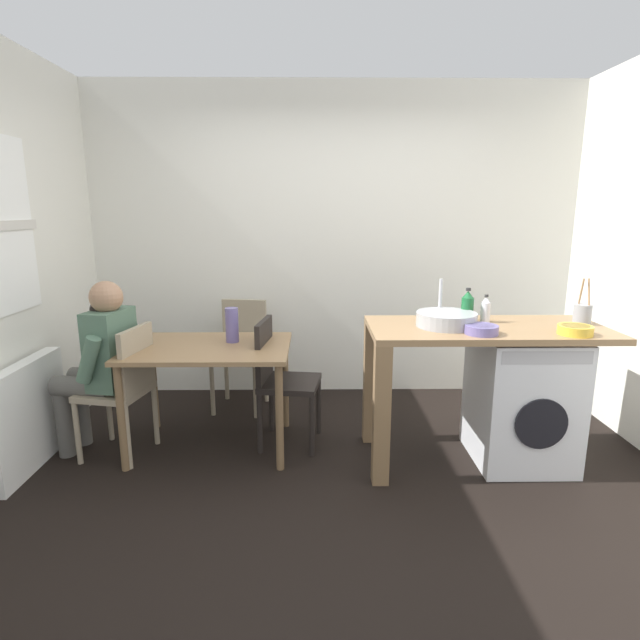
% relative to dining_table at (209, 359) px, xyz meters
% --- Properties ---
extents(ground_plane, '(5.46, 5.46, 0.00)m').
position_rel_dining_table_xyz_m(ground_plane, '(0.90, -0.57, -0.64)').
color(ground_plane, black).
extents(wall_back, '(4.60, 0.10, 2.70)m').
position_rel_dining_table_xyz_m(wall_back, '(0.90, 1.18, 0.71)').
color(wall_back, silver).
rests_on(wall_back, ground_plane).
extents(radiator, '(0.10, 0.80, 0.70)m').
position_rel_dining_table_xyz_m(radiator, '(-1.12, -0.27, -0.29)').
color(radiator, white).
rests_on(radiator, ground_plane).
extents(dining_table, '(1.10, 0.76, 0.74)m').
position_rel_dining_table_xyz_m(dining_table, '(0.00, 0.00, 0.00)').
color(dining_table, olive).
rests_on(dining_table, ground_plane).
extents(chair_person_seat, '(0.47, 0.47, 0.90)m').
position_rel_dining_table_xyz_m(chair_person_seat, '(-0.55, -0.11, -0.14)').
color(chair_person_seat, gray).
rests_on(chair_person_seat, ground_plane).
extents(chair_opposite, '(0.45, 0.45, 0.90)m').
position_rel_dining_table_xyz_m(chair_opposite, '(0.48, 0.06, -0.14)').
color(chair_opposite, black).
rests_on(chair_opposite, ground_plane).
extents(chair_spare_by_wall, '(0.46, 0.46, 0.90)m').
position_rel_dining_table_xyz_m(chair_spare_by_wall, '(0.11, 0.77, -0.14)').
color(chair_spare_by_wall, gray).
rests_on(chair_spare_by_wall, ground_plane).
extents(seated_person, '(0.54, 0.54, 1.20)m').
position_rel_dining_table_xyz_m(seated_person, '(-0.70, -0.08, 0.03)').
color(seated_person, '#595651').
rests_on(seated_person, ground_plane).
extents(kitchen_counter, '(1.50, 0.68, 0.92)m').
position_rel_dining_table_xyz_m(kitchen_counter, '(1.61, -0.21, 0.12)').
color(kitchen_counter, olive).
rests_on(kitchen_counter, ground_plane).
extents(washing_machine, '(0.60, 0.61, 0.86)m').
position_rel_dining_table_xyz_m(washing_machine, '(2.09, -0.21, -0.21)').
color(washing_machine, silver).
rests_on(washing_machine, ground_plane).
extents(sink_basin, '(0.38, 0.38, 0.09)m').
position_rel_dining_table_xyz_m(sink_basin, '(1.56, -0.21, 0.32)').
color(sink_basin, '#9EA0A5').
rests_on(sink_basin, kitchen_counter).
extents(tap, '(0.02, 0.02, 0.28)m').
position_rel_dining_table_xyz_m(tap, '(1.56, -0.03, 0.42)').
color(tap, '#B2B2B7').
rests_on(tap, kitchen_counter).
extents(bottle_tall_green, '(0.08, 0.08, 0.23)m').
position_rel_dining_table_xyz_m(bottle_tall_green, '(1.73, -0.09, 0.38)').
color(bottle_tall_green, '#19592D').
rests_on(bottle_tall_green, kitchen_counter).
extents(bottle_squat_brown, '(0.06, 0.06, 0.19)m').
position_rel_dining_table_xyz_m(bottle_squat_brown, '(1.85, -0.10, 0.36)').
color(bottle_squat_brown, silver).
rests_on(bottle_squat_brown, kitchen_counter).
extents(mixing_bowl, '(0.20, 0.20, 0.05)m').
position_rel_dining_table_xyz_m(mixing_bowl, '(1.72, -0.41, 0.31)').
color(mixing_bowl, slate).
rests_on(mixing_bowl, kitchen_counter).
extents(utensil_crock, '(0.11, 0.11, 0.30)m').
position_rel_dining_table_xyz_m(utensil_crock, '(2.45, -0.16, 0.35)').
color(utensil_crock, gray).
rests_on(utensil_crock, kitchen_counter).
extents(colander, '(0.20, 0.20, 0.06)m').
position_rel_dining_table_xyz_m(colander, '(2.27, -0.43, 0.31)').
color(colander, gold).
rests_on(colander, kitchen_counter).
extents(vase, '(0.09, 0.09, 0.24)m').
position_rel_dining_table_xyz_m(vase, '(0.15, 0.10, 0.22)').
color(vase, slate).
rests_on(vase, dining_table).
extents(scissors, '(0.15, 0.06, 0.01)m').
position_rel_dining_table_xyz_m(scissors, '(1.77, -0.31, 0.28)').
color(scissors, '#B2B2B7').
rests_on(scissors, kitchen_counter).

